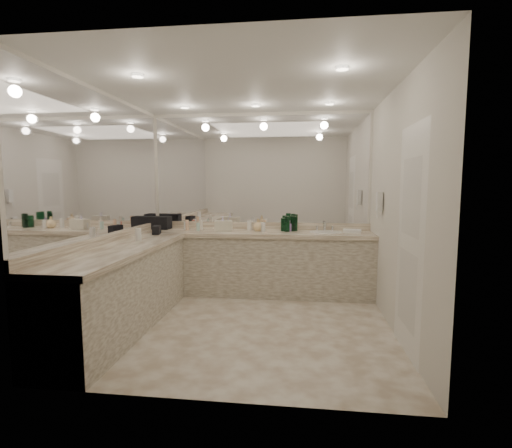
# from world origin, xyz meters

# --- Properties ---
(floor) EXTENTS (3.20, 3.20, 0.00)m
(floor) POSITION_xyz_m (0.00, 0.00, 0.00)
(floor) COLOR beige
(floor) RESTS_ON ground
(ceiling) EXTENTS (3.20, 3.20, 0.00)m
(ceiling) POSITION_xyz_m (0.00, 0.00, 2.60)
(ceiling) COLOR white
(ceiling) RESTS_ON floor
(wall_back) EXTENTS (3.20, 0.02, 2.60)m
(wall_back) POSITION_xyz_m (0.00, 1.50, 1.30)
(wall_back) COLOR silver
(wall_back) RESTS_ON floor
(wall_left) EXTENTS (0.02, 3.00, 2.60)m
(wall_left) POSITION_xyz_m (-1.60, 0.00, 1.30)
(wall_left) COLOR silver
(wall_left) RESTS_ON floor
(wall_right) EXTENTS (0.02, 3.00, 2.60)m
(wall_right) POSITION_xyz_m (1.60, 0.00, 1.30)
(wall_right) COLOR silver
(wall_right) RESTS_ON floor
(vanity_back_base) EXTENTS (3.20, 0.60, 0.84)m
(vanity_back_base) POSITION_xyz_m (0.00, 1.20, 0.42)
(vanity_back_base) COLOR beige
(vanity_back_base) RESTS_ON floor
(vanity_back_top) EXTENTS (3.20, 0.64, 0.06)m
(vanity_back_top) POSITION_xyz_m (0.00, 1.19, 0.87)
(vanity_back_top) COLOR #EDDFC6
(vanity_back_top) RESTS_ON vanity_back_base
(vanity_left_base) EXTENTS (0.60, 2.40, 0.84)m
(vanity_left_base) POSITION_xyz_m (-1.30, -0.30, 0.42)
(vanity_left_base) COLOR beige
(vanity_left_base) RESTS_ON floor
(vanity_left_top) EXTENTS (0.64, 2.42, 0.06)m
(vanity_left_top) POSITION_xyz_m (-1.29, -0.30, 0.87)
(vanity_left_top) COLOR #EDDFC6
(vanity_left_top) RESTS_ON vanity_left_base
(backsplash_back) EXTENTS (3.20, 0.04, 0.10)m
(backsplash_back) POSITION_xyz_m (0.00, 1.48, 0.95)
(backsplash_back) COLOR #EDDFC6
(backsplash_back) RESTS_ON vanity_back_top
(backsplash_left) EXTENTS (0.04, 3.00, 0.10)m
(backsplash_left) POSITION_xyz_m (-1.58, 0.00, 0.95)
(backsplash_left) COLOR #EDDFC6
(backsplash_left) RESTS_ON vanity_left_top
(mirror_back) EXTENTS (3.12, 0.01, 1.55)m
(mirror_back) POSITION_xyz_m (0.00, 1.49, 1.77)
(mirror_back) COLOR white
(mirror_back) RESTS_ON wall_back
(mirror_left) EXTENTS (0.01, 2.92, 1.55)m
(mirror_left) POSITION_xyz_m (-1.59, 0.00, 1.77)
(mirror_left) COLOR white
(mirror_left) RESTS_ON wall_left
(sink) EXTENTS (0.44, 0.44, 0.03)m
(sink) POSITION_xyz_m (0.95, 1.20, 0.90)
(sink) COLOR white
(sink) RESTS_ON vanity_back_top
(faucet) EXTENTS (0.24, 0.16, 0.14)m
(faucet) POSITION_xyz_m (0.95, 1.41, 0.97)
(faucet) COLOR silver
(faucet) RESTS_ON vanity_back_top
(wall_phone) EXTENTS (0.06, 0.10, 0.24)m
(wall_phone) POSITION_xyz_m (1.56, 0.70, 1.35)
(wall_phone) COLOR white
(wall_phone) RESTS_ON wall_right
(door) EXTENTS (0.02, 0.82, 2.10)m
(door) POSITION_xyz_m (1.59, -0.50, 1.05)
(door) COLOR white
(door) RESTS_ON wall_right
(black_toiletry_bag) EXTENTS (0.33, 0.21, 0.18)m
(black_toiletry_bag) POSITION_xyz_m (-1.47, 1.26, 0.99)
(black_toiletry_bag) COLOR black
(black_toiletry_bag) RESTS_ON vanity_back_top
(black_bag_spill) EXTENTS (0.13, 0.21, 0.11)m
(black_bag_spill) POSITION_xyz_m (-1.30, 0.72, 0.95)
(black_bag_spill) COLOR black
(black_bag_spill) RESTS_ON vanity_left_top
(cream_cosmetic_case) EXTENTS (0.27, 0.19, 0.14)m
(cream_cosmetic_case) POSITION_xyz_m (-0.49, 1.19, 0.97)
(cream_cosmetic_case) COLOR beige
(cream_cosmetic_case) RESTS_ON vanity_back_top
(hand_towel) EXTENTS (0.27, 0.20, 0.04)m
(hand_towel) POSITION_xyz_m (1.31, 1.23, 0.92)
(hand_towel) COLOR white
(hand_towel) RESTS_ON vanity_back_top
(lotion_left) EXTENTS (0.07, 0.07, 0.16)m
(lotion_left) POSITION_xyz_m (-1.30, 0.16, 0.98)
(lotion_left) COLOR white
(lotion_left) RESTS_ON vanity_left_top
(soap_bottle_a) EXTENTS (0.09, 0.09, 0.19)m
(soap_bottle_a) POSITION_xyz_m (-0.83, 1.19, 1.00)
(soap_bottle_a) COLOR silver
(soap_bottle_a) RESTS_ON vanity_back_top
(soap_bottle_b) EXTENTS (0.13, 0.13, 0.21)m
(soap_bottle_b) POSITION_xyz_m (-0.51, 1.21, 1.00)
(soap_bottle_b) COLOR silver
(soap_bottle_b) RESTS_ON vanity_back_top
(soap_bottle_c) EXTENTS (0.16, 0.16, 0.18)m
(soap_bottle_c) POSITION_xyz_m (0.00, 1.23, 0.99)
(soap_bottle_c) COLOR beige
(soap_bottle_c) RESTS_ON vanity_back_top
(green_bottle_0) EXTENTS (0.07, 0.07, 0.19)m
(green_bottle_0) POSITION_xyz_m (0.36, 1.27, 0.99)
(green_bottle_0) COLOR #0E4522
(green_bottle_0) RESTS_ON vanity_back_top
(green_bottle_1) EXTENTS (0.07, 0.07, 0.22)m
(green_bottle_1) POSITION_xyz_m (0.41, 1.21, 1.01)
(green_bottle_1) COLOR #0E4522
(green_bottle_1) RESTS_ON vanity_back_top
(green_bottle_2) EXTENTS (0.06, 0.06, 0.22)m
(green_bottle_2) POSITION_xyz_m (0.49, 1.28, 1.01)
(green_bottle_2) COLOR #0E4522
(green_bottle_2) RESTS_ON vanity_back_top
(green_bottle_3) EXTENTS (0.07, 0.07, 0.21)m
(green_bottle_3) POSITION_xyz_m (0.52, 1.33, 1.01)
(green_bottle_3) COLOR #0E4522
(green_bottle_3) RESTS_ON vanity_back_top
(amenity_bottle_0) EXTENTS (0.04, 0.04, 0.11)m
(amenity_bottle_0) POSITION_xyz_m (0.05, 1.27, 0.96)
(amenity_bottle_0) COLOR #E0B28C
(amenity_bottle_0) RESTS_ON vanity_back_top
(amenity_bottle_1) EXTENTS (0.05, 0.05, 0.09)m
(amenity_bottle_1) POSITION_xyz_m (-0.60, 1.19, 0.95)
(amenity_bottle_1) COLOR white
(amenity_bottle_1) RESTS_ON vanity_back_top
(amenity_bottle_2) EXTENTS (0.05, 0.05, 0.11)m
(amenity_bottle_2) POSITION_xyz_m (0.45, 1.27, 0.95)
(amenity_bottle_2) COLOR #9966B2
(amenity_bottle_2) RESTS_ON vanity_back_top
(amenity_bottle_3) EXTENTS (0.05, 0.05, 0.15)m
(amenity_bottle_3) POSITION_xyz_m (-1.03, 1.21, 0.97)
(amenity_bottle_3) COLOR #E0B28C
(amenity_bottle_3) RESTS_ON vanity_back_top
(amenity_bottle_4) EXTENTS (0.06, 0.06, 0.14)m
(amenity_bottle_4) POSITION_xyz_m (-0.13, 1.29, 0.97)
(amenity_bottle_4) COLOR white
(amenity_bottle_4) RESTS_ON vanity_back_top
(amenity_bottle_5) EXTENTS (0.05, 0.05, 0.12)m
(amenity_bottle_5) POSITION_xyz_m (-0.86, 1.17, 0.96)
(amenity_bottle_5) COLOR silver
(amenity_bottle_5) RESTS_ON vanity_back_top
(amenity_bottle_6) EXTENTS (0.06, 0.06, 0.13)m
(amenity_bottle_6) POSITION_xyz_m (0.08, 1.19, 0.96)
(amenity_bottle_6) COLOR white
(amenity_bottle_6) RESTS_ON vanity_back_top
(amenity_bottle_7) EXTENTS (0.05, 0.05, 0.10)m
(amenity_bottle_7) POSITION_xyz_m (-1.08, 1.29, 0.95)
(amenity_bottle_7) COLOR #E57F66
(amenity_bottle_7) RESTS_ON vanity_back_top
(amenity_bottle_8) EXTENTS (0.05, 0.05, 0.12)m
(amenity_bottle_8) POSITION_xyz_m (-1.07, 1.25, 0.96)
(amenity_bottle_8) COLOR white
(amenity_bottle_8) RESTS_ON vanity_back_top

